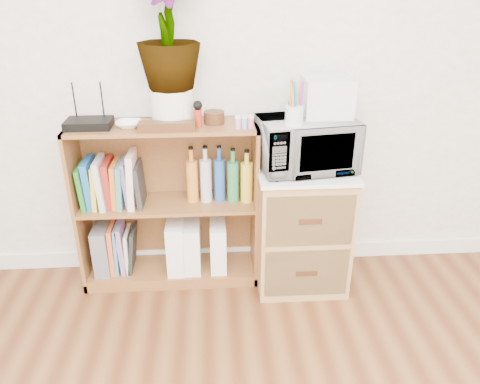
{
  "coord_description": "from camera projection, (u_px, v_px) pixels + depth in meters",
  "views": [
    {
      "loc": [
        -0.1,
        -0.28,
        1.68
      ],
      "look_at": [
        0.05,
        1.95,
        0.62
      ],
      "focal_mm": 35.0,
      "sensor_mm": 36.0,
      "label": 1
    }
  ],
  "objects": [
    {
      "name": "skirting_board",
      "position": [
        230.0,
        254.0,
        2.97
      ],
      "size": [
        4.0,
        0.02,
        0.1
      ],
      "primitive_type": "cube",
      "color": "white",
      "rests_on": "ground"
    },
    {
      "name": "bookshelf",
      "position": [
        169.0,
        206.0,
        2.65
      ],
      "size": [
        1.0,
        0.3,
        0.95
      ],
      "primitive_type": "cube",
      "color": "brown",
      "rests_on": "ground"
    },
    {
      "name": "wicker_unit",
      "position": [
        301.0,
        227.0,
        2.68
      ],
      "size": [
        0.5,
        0.45,
        0.7
      ],
      "primitive_type": "cube",
      "color": "#9E7542",
      "rests_on": "ground"
    },
    {
      "name": "microwave",
      "position": [
        306.0,
        144.0,
        2.45
      ],
      "size": [
        0.54,
        0.4,
        0.27
      ],
      "primitive_type": "imported",
      "rotation": [
        0.0,
        0.0,
        0.15
      ],
      "color": "white",
      "rests_on": "wicker_unit"
    },
    {
      "name": "pen_cup",
      "position": [
        294.0,
        115.0,
        2.28
      ],
      "size": [
        0.09,
        0.09,
        0.1
      ],
      "primitive_type": "cylinder",
      "color": "silver",
      "rests_on": "microwave"
    },
    {
      "name": "small_appliance",
      "position": [
        327.0,
        97.0,
        2.41
      ],
      "size": [
        0.25,
        0.21,
        0.2
      ],
      "primitive_type": "cube",
      "color": "silver",
      "rests_on": "microwave"
    },
    {
      "name": "router",
      "position": [
        89.0,
        123.0,
        2.39
      ],
      "size": [
        0.23,
        0.16,
        0.04
      ],
      "primitive_type": "cube",
      "color": "black",
      "rests_on": "bookshelf"
    },
    {
      "name": "white_bowl",
      "position": [
        129.0,
        124.0,
        2.4
      ],
      "size": [
        0.13,
        0.13,
        0.03
      ],
      "primitive_type": "imported",
      "color": "white",
      "rests_on": "bookshelf"
    },
    {
      "name": "plant_pot",
      "position": [
        172.0,
        106.0,
        2.43
      ],
      "size": [
        0.22,
        0.22,
        0.18
      ],
      "primitive_type": "cylinder",
      "color": "white",
      "rests_on": "bookshelf"
    },
    {
      "name": "potted_plant",
      "position": [
        168.0,
        30.0,
        2.27
      ],
      "size": [
        0.32,
        0.32,
        0.57
      ],
      "primitive_type": "imported",
      "color": "#356628",
      "rests_on": "plant_pot"
    },
    {
      "name": "trinket_box",
      "position": [
        167.0,
        126.0,
        2.35
      ],
      "size": [
        0.28,
        0.07,
        0.05
      ],
      "primitive_type": "cube",
      "color": "#3C1F10",
      "rests_on": "bookshelf"
    },
    {
      "name": "kokeshi_doll",
      "position": [
        198.0,
        118.0,
        2.4
      ],
      "size": [
        0.04,
        0.04,
        0.09
      ],
      "primitive_type": "cylinder",
      "color": "#A82614",
      "rests_on": "bookshelf"
    },
    {
      "name": "wooden_bowl",
      "position": [
        214.0,
        118.0,
        2.45
      ],
      "size": [
        0.11,
        0.11,
        0.06
      ],
      "primitive_type": "cylinder",
      "color": "#37200F",
      "rests_on": "bookshelf"
    },
    {
      "name": "paint_jars",
      "position": [
        244.0,
        123.0,
        2.38
      ],
      "size": [
        0.11,
        0.04,
        0.06
      ],
      "primitive_type": "cube",
      "color": "pink",
      "rests_on": "bookshelf"
    },
    {
      "name": "file_box",
      "position": [
        103.0,
        248.0,
        2.73
      ],
      "size": [
        0.09,
        0.23,
        0.29
      ],
      "primitive_type": "cube",
      "color": "slate",
      "rests_on": "bookshelf"
    },
    {
      "name": "magazine_holder_left",
      "position": [
        176.0,
        244.0,
        2.75
      ],
      "size": [
        0.1,
        0.25,
        0.31
      ],
      "primitive_type": "cube",
      "color": "white",
      "rests_on": "bookshelf"
    },
    {
      "name": "magazine_holder_mid",
      "position": [
        192.0,
        245.0,
        2.75
      ],
      "size": [
        0.09,
        0.23,
        0.29
      ],
      "primitive_type": "cube",
      "color": "white",
      "rests_on": "bookshelf"
    },
    {
      "name": "magazine_holder_right",
      "position": [
        218.0,
        244.0,
        2.76
      ],
      "size": [
        0.09,
        0.23,
        0.29
      ],
      "primitive_type": "cube",
      "color": "white",
      "rests_on": "bookshelf"
    },
    {
      "name": "cookbooks",
      "position": [
        112.0,
        182.0,
        2.56
      ],
      "size": [
        0.34,
        0.2,
        0.31
      ],
      "color": "#1E7124",
      "rests_on": "bookshelf"
    },
    {
      "name": "liquor_bottles",
      "position": [
        226.0,
        176.0,
        2.59
      ],
      "size": [
        0.45,
        0.07,
        0.31
      ],
      "color": "orange",
      "rests_on": "bookshelf"
    },
    {
      "name": "lower_books",
      "position": [
        123.0,
        247.0,
        2.74
      ],
      "size": [
        0.15,
        0.19,
        0.3
      ],
      "color": "#F65A2B",
      "rests_on": "bookshelf"
    }
  ]
}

